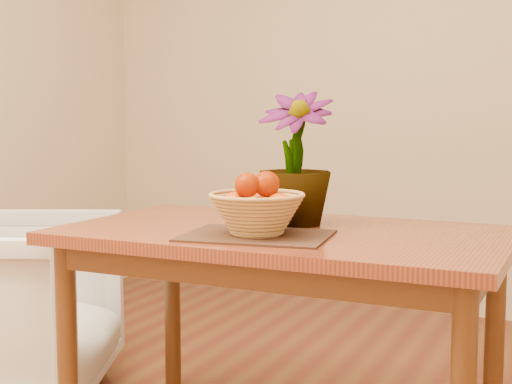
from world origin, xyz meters
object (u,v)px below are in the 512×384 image
at_px(wicker_basket, 257,215).
at_px(potted_plant, 295,158).
at_px(armchair, 4,300).
at_px(table, 283,256).

distance_m(wicker_basket, potted_plant, 0.31).
relative_size(wicker_basket, armchair, 0.36).
xyz_separation_m(table, potted_plant, (-0.00, 0.10, 0.31)).
height_order(table, wicker_basket, wicker_basket).
relative_size(potted_plant, armchair, 0.55).
distance_m(table, potted_plant, 0.33).
relative_size(table, potted_plant, 3.15).
bearing_deg(table, wicker_basket, -95.65).
xyz_separation_m(table, armchair, (-1.16, -0.05, -0.26)).
bearing_deg(armchair, potted_plant, -106.18).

